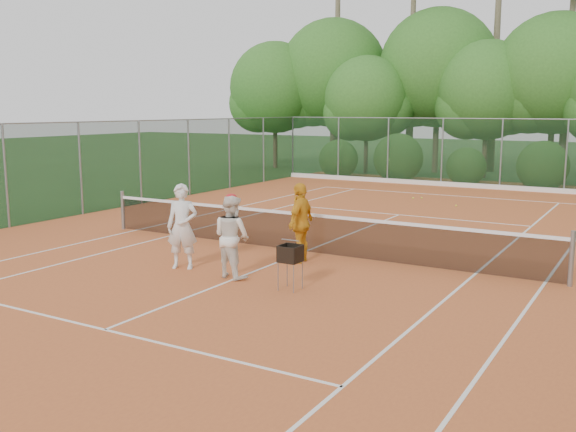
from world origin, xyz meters
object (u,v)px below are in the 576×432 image
object	(u,v)px
player_white	(182,227)
player_center_grp	(232,236)
player_yellow	(301,223)
ball_hopper	(290,255)

from	to	relation	value
player_white	player_center_grp	bearing A→B (deg)	-26.15
player_yellow	player_white	bearing A→B (deg)	-49.86
player_white	player_yellow	world-z (taller)	player_white
player_center_grp	player_white	bearing A→B (deg)	177.31
player_yellow	player_center_grp	bearing A→B (deg)	-20.05
player_white	ball_hopper	xyz separation A→B (m)	(2.84, -0.26, -0.23)
player_yellow	ball_hopper	world-z (taller)	player_yellow
player_white	player_yellow	distance (m)	2.63
player_yellow	ball_hopper	bearing A→B (deg)	20.81
player_yellow	ball_hopper	size ratio (longest dim) A/B	2.07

